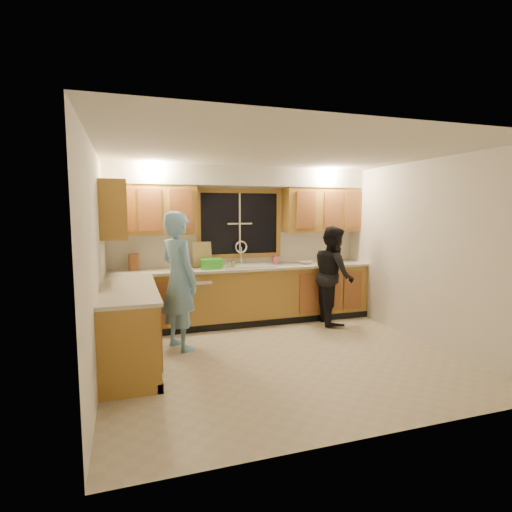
{
  "coord_description": "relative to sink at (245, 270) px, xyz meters",
  "views": [
    {
      "loc": [
        -1.79,
        -4.48,
        1.81
      ],
      "look_at": [
        -0.12,
        0.65,
        1.2
      ],
      "focal_mm": 28.0,
      "sensor_mm": 36.0,
      "label": 1
    }
  ],
  "objects": [
    {
      "name": "floor",
      "position": [
        0.0,
        -1.6,
        -0.86
      ],
      "size": [
        4.2,
        4.2,
        0.0
      ],
      "primitive_type": "plane",
      "color": "#BBAB90",
      "rests_on": "ground"
    },
    {
      "name": "ceiling",
      "position": [
        0.0,
        -1.6,
        1.64
      ],
      "size": [
        4.2,
        4.2,
        0.0
      ],
      "primitive_type": "plane",
      "rotation": [
        3.14,
        0.0,
        0.0
      ],
      "color": "silver"
    },
    {
      "name": "wall_back",
      "position": [
        0.0,
        0.3,
        0.39
      ],
      "size": [
        4.2,
        0.0,
        4.2
      ],
      "primitive_type": "plane",
      "rotation": [
        1.57,
        0.0,
        0.0
      ],
      "color": "silver",
      "rests_on": "ground"
    },
    {
      "name": "wall_left",
      "position": [
        -2.1,
        -1.6,
        0.39
      ],
      "size": [
        0.0,
        3.8,
        3.8
      ],
      "primitive_type": "plane",
      "rotation": [
        1.57,
        0.0,
        1.57
      ],
      "color": "silver",
      "rests_on": "ground"
    },
    {
      "name": "wall_right",
      "position": [
        2.1,
        -1.6,
        0.39
      ],
      "size": [
        0.0,
        3.8,
        3.8
      ],
      "primitive_type": "plane",
      "rotation": [
        1.57,
        0.0,
        -1.57
      ],
      "color": "silver",
      "rests_on": "ground"
    },
    {
      "name": "base_cabinets_back",
      "position": [
        0.0,
        -0.0,
        -0.42
      ],
      "size": [
        4.2,
        0.6,
        0.88
      ],
      "primitive_type": "cube",
      "color": "#AA7B31",
      "rests_on": "ground"
    },
    {
      "name": "base_cabinets_left",
      "position": [
        -1.8,
        -1.25,
        -0.42
      ],
      "size": [
        0.6,
        1.9,
        0.88
      ],
      "primitive_type": "cube",
      "color": "#AA7B31",
      "rests_on": "ground"
    },
    {
      "name": "countertop_back",
      "position": [
        0.0,
        -0.02,
        0.04
      ],
      "size": [
        4.2,
        0.63,
        0.04
      ],
      "primitive_type": "cube",
      "color": "beige",
      "rests_on": "base_cabinets_back"
    },
    {
      "name": "countertop_left",
      "position": [
        -1.79,
        -1.25,
        0.04
      ],
      "size": [
        0.63,
        1.9,
        0.04
      ],
      "primitive_type": "cube",
      "color": "beige",
      "rests_on": "base_cabinets_left"
    },
    {
      "name": "upper_cabinets_left",
      "position": [
        -1.43,
        0.13,
        0.96
      ],
      "size": [
        1.35,
        0.33,
        0.75
      ],
      "primitive_type": "cube",
      "color": "#AA7B31",
      "rests_on": "wall_back"
    },
    {
      "name": "upper_cabinets_right",
      "position": [
        1.43,
        0.13,
        0.96
      ],
      "size": [
        1.35,
        0.33,
        0.75
      ],
      "primitive_type": "cube",
      "color": "#AA7B31",
      "rests_on": "wall_back"
    },
    {
      "name": "upper_cabinets_return",
      "position": [
        -1.94,
        -0.48,
        0.96
      ],
      "size": [
        0.33,
        0.9,
        0.75
      ],
      "primitive_type": "cube",
      "color": "#AA7B31",
      "rests_on": "wall_left"
    },
    {
      "name": "soffit",
      "position": [
        0.0,
        0.12,
        1.49
      ],
      "size": [
        4.2,
        0.35,
        0.3
      ],
      "primitive_type": "cube",
      "color": "silver",
      "rests_on": "wall_back"
    },
    {
      "name": "window_frame",
      "position": [
        0.0,
        0.29,
        0.74
      ],
      "size": [
        1.44,
        0.03,
        1.14
      ],
      "color": "black",
      "rests_on": "wall_back"
    },
    {
      "name": "sink",
      "position": [
        0.0,
        0.0,
        0.0
      ],
      "size": [
        0.86,
        0.52,
        0.57
      ],
      "color": "silver",
      "rests_on": "countertop_back"
    },
    {
      "name": "dishwasher",
      "position": [
        -0.85,
        -0.01,
        -0.45
      ],
      "size": [
        0.6,
        0.56,
        0.82
      ],
      "primitive_type": "cube",
      "color": "white",
      "rests_on": "floor"
    },
    {
      "name": "stove",
      "position": [
        -1.8,
        -1.82,
        -0.41
      ],
      "size": [
        0.58,
        0.75,
        0.9
      ],
      "primitive_type": "cube",
      "color": "white",
      "rests_on": "floor"
    },
    {
      "name": "man",
      "position": [
        -1.16,
        -0.89,
        0.04
      ],
      "size": [
        0.66,
        0.78,
        1.81
      ],
      "primitive_type": "imported",
      "rotation": [
        0.0,
        0.0,
        1.98
      ],
      "color": "#76B3E0",
      "rests_on": "floor"
    },
    {
      "name": "woman",
      "position": [
        1.35,
        -0.45,
        -0.08
      ],
      "size": [
        0.75,
        0.88,
        1.58
      ],
      "primitive_type": "imported",
      "rotation": [
        0.0,
        0.0,
        1.35
      ],
      "color": "black",
      "rests_on": "floor"
    },
    {
      "name": "knife_block",
      "position": [
        -1.7,
        0.16,
        0.18
      ],
      "size": [
        0.15,
        0.14,
        0.25
      ],
      "primitive_type": "cube",
      "rotation": [
        0.0,
        0.0,
        0.2
      ],
      "color": "#9C582B",
      "rests_on": "countertop_back"
    },
    {
      "name": "cutting_board",
      "position": [
        -0.65,
        0.18,
        0.26
      ],
      "size": [
        0.3,
        0.11,
        0.4
      ],
      "primitive_type": "cube",
      "rotation": [
        -0.21,
        0.0,
        0.04
      ],
      "color": "tan",
      "rests_on": "countertop_back"
    },
    {
      "name": "dish_crate",
      "position": [
        -0.55,
        -0.04,
        0.13
      ],
      "size": [
        0.35,
        0.33,
        0.15
      ],
      "primitive_type": "cube",
      "rotation": [
        0.0,
        0.0,
        -0.09
      ],
      "color": "green",
      "rests_on": "countertop_back"
    },
    {
      "name": "soap_bottle",
      "position": [
        0.6,
        0.19,
        0.14
      ],
      "size": [
        0.09,
        0.09,
        0.17
      ],
      "primitive_type": "imported",
      "rotation": [
        0.0,
        0.0,
        -0.2
      ],
      "color": "pink",
      "rests_on": "countertop_back"
    },
    {
      "name": "bowl",
      "position": [
        1.06,
        -0.03,
        0.08
      ],
      "size": [
        0.28,
        0.28,
        0.05
      ],
      "primitive_type": "imported",
      "rotation": [
        0.0,
        0.0,
        0.3
      ],
      "color": "silver",
      "rests_on": "countertop_back"
    },
    {
      "name": "can_left",
      "position": [
        -0.24,
        -0.19,
        0.12
      ],
      "size": [
        0.1,
        0.1,
        0.13
      ],
      "primitive_type": "cylinder",
      "rotation": [
        0.0,
        0.0,
        0.42
      ],
      "color": "beige",
      "rests_on": "countertop_back"
    },
    {
      "name": "can_right",
      "position": [
        -0.29,
        -0.19,
        0.12
      ],
      "size": [
        0.09,
        0.09,
        0.12
      ],
      "primitive_type": "cylinder",
      "rotation": [
        0.0,
        0.0,
        0.38
      ],
      "color": "beige",
      "rests_on": "countertop_back"
    }
  ]
}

